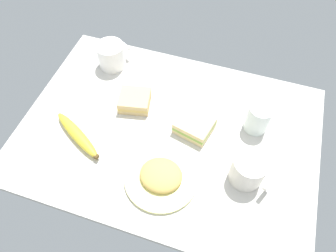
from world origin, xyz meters
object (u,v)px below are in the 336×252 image
(glass_of_milk, at_px, (258,119))
(coffee_mug_milky, at_px, (248,170))
(sandwich_main, at_px, (195,125))
(plate_of_food, at_px, (161,176))
(coffee_mug_black, at_px, (111,55))
(sandwich_side, at_px, (135,101))
(banana, at_px, (77,135))
(paper_napkin, at_px, (180,87))

(glass_of_milk, bearing_deg, coffee_mug_milky, -89.45)
(coffee_mug_milky, relative_size, glass_of_milk, 1.23)
(coffee_mug_milky, bearing_deg, sandwich_main, 147.90)
(plate_of_food, bearing_deg, sandwich_main, 77.15)
(coffee_mug_black, xyz_separation_m, sandwich_side, (0.14, -0.14, -0.02))
(sandwich_side, bearing_deg, coffee_mug_milky, -20.37)
(coffee_mug_milky, xyz_separation_m, glass_of_milk, (-0.00, 0.18, -0.00))
(banana, bearing_deg, paper_napkin, 51.06)
(glass_of_milk, bearing_deg, paper_napkin, 162.85)
(sandwich_side, distance_m, paper_napkin, 0.17)
(plate_of_food, height_order, sandwich_side, sandwich_side)
(coffee_mug_milky, xyz_separation_m, sandwich_side, (-0.38, 0.14, -0.03))
(plate_of_food, bearing_deg, paper_napkin, 98.11)
(coffee_mug_milky, bearing_deg, glass_of_milk, 90.55)
(paper_napkin, bearing_deg, coffee_mug_milky, -44.06)
(sandwich_main, distance_m, sandwich_side, 0.21)
(sandwich_main, xyz_separation_m, glass_of_milk, (0.18, 0.07, 0.02))
(plate_of_food, relative_size, sandwich_main, 1.67)
(coffee_mug_black, relative_size, banana, 0.59)
(sandwich_main, bearing_deg, banana, -156.66)
(sandwich_side, bearing_deg, banana, -124.29)
(glass_of_milk, relative_size, banana, 0.48)
(glass_of_milk, xyz_separation_m, banana, (-0.50, -0.21, -0.03))
(coffee_mug_milky, height_order, banana, coffee_mug_milky)
(banana, relative_size, paper_napkin, 1.35)
(plate_of_food, relative_size, sandwich_side, 1.86)
(coffee_mug_milky, relative_size, paper_napkin, 0.79)
(coffee_mug_milky, xyz_separation_m, sandwich_main, (-0.18, 0.11, -0.03))
(coffee_mug_milky, bearing_deg, coffee_mug_black, 151.35)
(plate_of_food, bearing_deg, coffee_mug_black, 129.99)
(sandwich_main, xyz_separation_m, paper_napkin, (-0.09, 0.15, -0.02))
(sandwich_side, xyz_separation_m, banana, (-0.12, -0.17, -0.00))
(banana, bearing_deg, coffee_mug_milky, 3.23)
(coffee_mug_black, bearing_deg, coffee_mug_milky, -28.65)
(sandwich_main, xyz_separation_m, banana, (-0.32, -0.14, -0.00))
(plate_of_food, distance_m, sandwich_main, 0.19)
(sandwich_side, height_order, paper_napkin, sandwich_side)
(plate_of_food, xyz_separation_m, coffee_mug_black, (-0.31, 0.36, 0.03))
(glass_of_milk, bearing_deg, coffee_mug_black, 168.15)
(coffee_mug_black, height_order, sandwich_side, coffee_mug_black)
(paper_napkin, bearing_deg, glass_of_milk, -17.15)
(coffee_mug_milky, distance_m, sandwich_side, 0.41)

